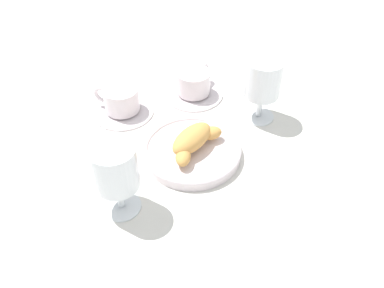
{
  "coord_description": "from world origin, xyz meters",
  "views": [
    {
      "loc": [
        0.27,
        0.55,
        0.57
      ],
      "look_at": [
        0.01,
        0.02,
        0.03
      ],
      "focal_mm": 38.87,
      "sensor_mm": 36.0,
      "label": 1
    }
  ],
  "objects_px": {
    "coffee_cup_near": "(194,85)",
    "juice_glass_left": "(115,169)",
    "croissant_large": "(193,140)",
    "juice_glass_right": "(263,81)",
    "pastry_plate": "(192,151)",
    "coffee_cup_far": "(121,102)"
  },
  "relations": [
    {
      "from": "coffee_cup_far",
      "to": "juice_glass_right",
      "type": "bearing_deg",
      "value": 151.28
    },
    {
      "from": "pastry_plate",
      "to": "croissant_large",
      "type": "bearing_deg",
      "value": 115.73
    },
    {
      "from": "coffee_cup_near",
      "to": "juice_glass_left",
      "type": "xyz_separation_m",
      "value": [
        0.26,
        0.25,
        0.07
      ]
    },
    {
      "from": "pastry_plate",
      "to": "juice_glass_right",
      "type": "relative_size",
      "value": 1.37
    },
    {
      "from": "croissant_large",
      "to": "juice_glass_right",
      "type": "distance_m",
      "value": 0.19
    },
    {
      "from": "croissant_large",
      "to": "juice_glass_right",
      "type": "relative_size",
      "value": 0.88
    },
    {
      "from": "pastry_plate",
      "to": "coffee_cup_far",
      "type": "distance_m",
      "value": 0.21
    },
    {
      "from": "pastry_plate",
      "to": "coffee_cup_far",
      "type": "bearing_deg",
      "value": -67.42
    },
    {
      "from": "coffee_cup_near",
      "to": "juice_glass_right",
      "type": "distance_m",
      "value": 0.18
    },
    {
      "from": "pastry_plate",
      "to": "coffee_cup_far",
      "type": "xyz_separation_m",
      "value": [
        0.08,
        -0.19,
        0.01
      ]
    },
    {
      "from": "pastry_plate",
      "to": "juice_glass_left",
      "type": "distance_m",
      "value": 0.2
    },
    {
      "from": "coffee_cup_far",
      "to": "juice_glass_right",
      "type": "height_order",
      "value": "juice_glass_right"
    },
    {
      "from": "juice_glass_right",
      "to": "coffee_cup_near",
      "type": "bearing_deg",
      "value": -55.76
    },
    {
      "from": "coffee_cup_far",
      "to": "juice_glass_left",
      "type": "xyz_separation_m",
      "value": [
        0.09,
        0.25,
        0.07
      ]
    },
    {
      "from": "coffee_cup_near",
      "to": "juice_glass_right",
      "type": "bearing_deg",
      "value": 124.24
    },
    {
      "from": "croissant_large",
      "to": "coffee_cup_near",
      "type": "xyz_separation_m",
      "value": [
        -0.09,
        -0.18,
        -0.02
      ]
    },
    {
      "from": "croissant_large",
      "to": "pastry_plate",
      "type": "bearing_deg",
      "value": -64.27
    },
    {
      "from": "pastry_plate",
      "to": "coffee_cup_near",
      "type": "distance_m",
      "value": 0.2
    },
    {
      "from": "pastry_plate",
      "to": "coffee_cup_far",
      "type": "relative_size",
      "value": 1.41
    },
    {
      "from": "coffee_cup_near",
      "to": "juice_glass_left",
      "type": "height_order",
      "value": "juice_glass_left"
    },
    {
      "from": "pastry_plate",
      "to": "coffee_cup_near",
      "type": "height_order",
      "value": "coffee_cup_near"
    },
    {
      "from": "pastry_plate",
      "to": "juice_glass_left",
      "type": "relative_size",
      "value": 1.37
    }
  ]
}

